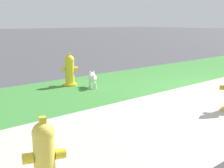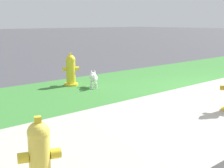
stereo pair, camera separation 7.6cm
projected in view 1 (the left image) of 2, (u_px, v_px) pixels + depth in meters
The scene contains 4 objects.
grass_verge at pixel (148, 78), 8.47m from camera, with size 18.00×2.74×0.01m, color #387A33.
fire_hydrant_mid_block at pixel (44, 160), 2.65m from camera, with size 0.37×0.34×0.73m.
fire_hydrant_across_street at pixel (70, 70), 7.37m from camera, with size 0.40×0.38×0.77m.
small_white_dog at pixel (92, 78), 7.16m from camera, with size 0.37×0.44×0.39m.
Camera 1 is at (-6.35, -2.83, 1.50)m, focal length 50.00 mm.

